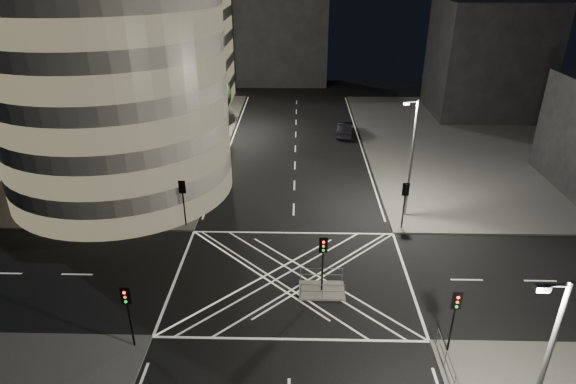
{
  "coord_description": "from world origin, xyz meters",
  "views": [
    {
      "loc": [
        0.37,
        -27.28,
        19.83
      ],
      "look_at": [
        -0.44,
        7.34,
        3.0
      ],
      "focal_mm": 30.0,
      "sensor_mm": 36.0,
      "label": 1
    }
  ],
  "objects_px": {
    "central_island": "(322,290)",
    "traffic_signal_nr": "(455,311)",
    "street_lamp_left_far": "(218,90)",
    "traffic_signal_fr": "(405,197)",
    "street_lamp_right_far": "(411,156)",
    "street_lamp_right_near": "(538,382)",
    "traffic_signal_nl": "(128,306)",
    "traffic_signal_fl": "(183,195)",
    "traffic_signal_island": "(323,254)",
    "street_lamp_left_near": "(186,141)",
    "sedan": "(345,129)"
  },
  "relations": [
    {
      "from": "traffic_signal_island",
      "to": "street_lamp_left_far",
      "type": "bearing_deg",
      "value": 109.95
    },
    {
      "from": "traffic_signal_fl",
      "to": "traffic_signal_nl",
      "type": "height_order",
      "value": "same"
    },
    {
      "from": "traffic_signal_island",
      "to": "street_lamp_right_near",
      "type": "height_order",
      "value": "street_lamp_right_near"
    },
    {
      "from": "traffic_signal_fr",
      "to": "traffic_signal_nr",
      "type": "relative_size",
      "value": 1.0
    },
    {
      "from": "traffic_signal_fr",
      "to": "street_lamp_right_far",
      "type": "distance_m",
      "value": 3.48
    },
    {
      "from": "traffic_signal_island",
      "to": "street_lamp_left_near",
      "type": "xyz_separation_m",
      "value": [
        -11.44,
        13.5,
        2.63
      ]
    },
    {
      "from": "central_island",
      "to": "sedan",
      "type": "bearing_deg",
      "value": 82.58
    },
    {
      "from": "street_lamp_left_near",
      "to": "street_lamp_right_far",
      "type": "relative_size",
      "value": 1.0
    },
    {
      "from": "traffic_signal_island",
      "to": "street_lamp_left_far",
      "type": "xyz_separation_m",
      "value": [
        -11.44,
        31.5,
        2.63
      ]
    },
    {
      "from": "traffic_signal_fr",
      "to": "traffic_signal_nr",
      "type": "bearing_deg",
      "value": -90.0
    },
    {
      "from": "central_island",
      "to": "street_lamp_right_far",
      "type": "distance_m",
      "value": 13.98
    },
    {
      "from": "traffic_signal_nr",
      "to": "traffic_signal_fl",
      "type": "bearing_deg",
      "value": 142.31
    },
    {
      "from": "central_island",
      "to": "street_lamp_left_far",
      "type": "bearing_deg",
      "value": 109.95
    },
    {
      "from": "street_lamp_right_near",
      "to": "traffic_signal_fr",
      "type": "bearing_deg",
      "value": 91.75
    },
    {
      "from": "street_lamp_left_far",
      "to": "street_lamp_right_far",
      "type": "xyz_separation_m",
      "value": [
        18.87,
        -21.0,
        0.0
      ]
    },
    {
      "from": "traffic_signal_nl",
      "to": "traffic_signal_nr",
      "type": "height_order",
      "value": "same"
    },
    {
      "from": "traffic_signal_fr",
      "to": "street_lamp_right_near",
      "type": "xyz_separation_m",
      "value": [
        0.64,
        -20.8,
        2.63
      ]
    },
    {
      "from": "traffic_signal_fl",
      "to": "street_lamp_right_far",
      "type": "relative_size",
      "value": 0.4
    },
    {
      "from": "central_island",
      "to": "traffic_signal_nr",
      "type": "relative_size",
      "value": 0.75
    },
    {
      "from": "traffic_signal_nl",
      "to": "traffic_signal_nr",
      "type": "xyz_separation_m",
      "value": [
        17.6,
        0.0,
        0.0
      ]
    },
    {
      "from": "street_lamp_right_far",
      "to": "street_lamp_right_near",
      "type": "distance_m",
      "value": 23.0
    },
    {
      "from": "central_island",
      "to": "traffic_signal_fl",
      "type": "distance_m",
      "value": 13.91
    },
    {
      "from": "traffic_signal_nl",
      "to": "street_lamp_right_far",
      "type": "xyz_separation_m",
      "value": [
        18.24,
        15.8,
        2.63
      ]
    },
    {
      "from": "street_lamp_left_near",
      "to": "street_lamp_right_near",
      "type": "xyz_separation_m",
      "value": [
        18.87,
        -26.0,
        0.0
      ]
    },
    {
      "from": "street_lamp_right_near",
      "to": "street_lamp_left_far",
      "type": "bearing_deg",
      "value": 113.21
    },
    {
      "from": "traffic_signal_nr",
      "to": "street_lamp_right_near",
      "type": "height_order",
      "value": "street_lamp_right_near"
    },
    {
      "from": "traffic_signal_nr",
      "to": "street_lamp_right_far",
      "type": "distance_m",
      "value": 16.03
    },
    {
      "from": "sedan",
      "to": "street_lamp_left_near",
      "type": "bearing_deg",
      "value": 55.71
    },
    {
      "from": "traffic_signal_fl",
      "to": "sedan",
      "type": "height_order",
      "value": "traffic_signal_fl"
    },
    {
      "from": "traffic_signal_fl",
      "to": "sedan",
      "type": "relative_size",
      "value": 0.76
    },
    {
      "from": "traffic_signal_fl",
      "to": "traffic_signal_island",
      "type": "distance_m",
      "value": 13.62
    },
    {
      "from": "traffic_signal_nr",
      "to": "street_lamp_right_near",
      "type": "xyz_separation_m",
      "value": [
        0.64,
        -7.2,
        2.63
      ]
    },
    {
      "from": "traffic_signal_fl",
      "to": "traffic_signal_nr",
      "type": "distance_m",
      "value": 22.24
    },
    {
      "from": "traffic_signal_nr",
      "to": "street_lamp_left_far",
      "type": "relative_size",
      "value": 0.4
    },
    {
      "from": "central_island",
      "to": "street_lamp_right_near",
      "type": "xyz_separation_m",
      "value": [
        7.44,
        -12.5,
        5.47
      ]
    },
    {
      "from": "traffic_signal_fr",
      "to": "street_lamp_right_near",
      "type": "bearing_deg",
      "value": -88.25
    },
    {
      "from": "traffic_signal_nl",
      "to": "traffic_signal_nr",
      "type": "relative_size",
      "value": 1.0
    },
    {
      "from": "central_island",
      "to": "street_lamp_right_far",
      "type": "relative_size",
      "value": 0.3
    },
    {
      "from": "traffic_signal_fl",
      "to": "street_lamp_right_far",
      "type": "xyz_separation_m",
      "value": [
        18.24,
        2.2,
        2.63
      ]
    },
    {
      "from": "traffic_signal_nl",
      "to": "street_lamp_left_near",
      "type": "height_order",
      "value": "street_lamp_left_near"
    },
    {
      "from": "central_island",
      "to": "traffic_signal_nl",
      "type": "relative_size",
      "value": 0.75
    },
    {
      "from": "central_island",
      "to": "street_lamp_left_near",
      "type": "bearing_deg",
      "value": 130.27
    },
    {
      "from": "central_island",
      "to": "street_lamp_left_far",
      "type": "xyz_separation_m",
      "value": [
        -11.44,
        31.5,
        5.47
      ]
    },
    {
      "from": "traffic_signal_island",
      "to": "street_lamp_right_near",
      "type": "relative_size",
      "value": 0.4
    },
    {
      "from": "traffic_signal_fr",
      "to": "central_island",
      "type": "bearing_deg",
      "value": -129.33
    },
    {
      "from": "street_lamp_right_near",
      "to": "traffic_signal_island",
      "type": "bearing_deg",
      "value": 120.75
    },
    {
      "from": "traffic_signal_fl",
      "to": "street_lamp_left_far",
      "type": "relative_size",
      "value": 0.4
    },
    {
      "from": "street_lamp_left_far",
      "to": "street_lamp_right_far",
      "type": "bearing_deg",
      "value": -48.06
    },
    {
      "from": "street_lamp_left_far",
      "to": "traffic_signal_fl",
      "type": "bearing_deg",
      "value": -88.43
    },
    {
      "from": "traffic_signal_nl",
      "to": "traffic_signal_island",
      "type": "xyz_separation_m",
      "value": [
        10.8,
        5.3,
        0.0
      ]
    }
  ]
}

